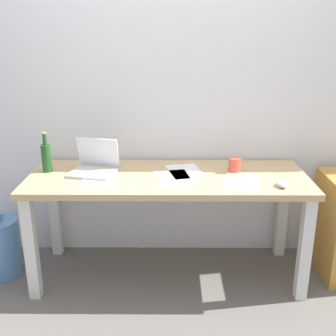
{
  "coord_description": "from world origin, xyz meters",
  "views": [
    {
      "loc": [
        0.02,
        -2.51,
        1.63
      ],
      "look_at": [
        0.0,
        0.0,
        0.78
      ],
      "focal_mm": 44.01,
      "sensor_mm": 36.0,
      "label": 1
    }
  ],
  "objects_px": {
    "computer_mouse": "(282,184)",
    "coffee_mug": "(235,165)",
    "beer_bottle": "(46,157)",
    "laptop_left": "(94,166)",
    "desk": "(168,190)"
  },
  "relations": [
    {
      "from": "desk",
      "to": "laptop_left",
      "type": "distance_m",
      "value": 0.51
    },
    {
      "from": "beer_bottle",
      "to": "computer_mouse",
      "type": "distance_m",
      "value": 1.51
    },
    {
      "from": "desk",
      "to": "beer_bottle",
      "type": "xyz_separation_m",
      "value": [
        -0.8,
        0.07,
        0.2
      ]
    },
    {
      "from": "computer_mouse",
      "to": "desk",
      "type": "bearing_deg",
      "value": 157.67
    },
    {
      "from": "beer_bottle",
      "to": "computer_mouse",
      "type": "xyz_separation_m",
      "value": [
        1.49,
        -0.27,
        -0.09
      ]
    },
    {
      "from": "coffee_mug",
      "to": "laptop_left",
      "type": "bearing_deg",
      "value": -178.45
    },
    {
      "from": "beer_bottle",
      "to": "computer_mouse",
      "type": "relative_size",
      "value": 2.66
    },
    {
      "from": "computer_mouse",
      "to": "coffee_mug",
      "type": "xyz_separation_m",
      "value": [
        -0.24,
        0.27,
        0.03
      ]
    },
    {
      "from": "desk",
      "to": "coffee_mug",
      "type": "xyz_separation_m",
      "value": [
        0.44,
        0.07,
        0.15
      ]
    },
    {
      "from": "desk",
      "to": "computer_mouse",
      "type": "relative_size",
      "value": 18.07
    },
    {
      "from": "beer_bottle",
      "to": "laptop_left",
      "type": "bearing_deg",
      "value": -4.47
    },
    {
      "from": "desk",
      "to": "coffee_mug",
      "type": "bearing_deg",
      "value": 9.36
    },
    {
      "from": "laptop_left",
      "to": "coffee_mug",
      "type": "bearing_deg",
      "value": 1.55
    },
    {
      "from": "desk",
      "to": "coffee_mug",
      "type": "relative_size",
      "value": 19.02
    },
    {
      "from": "laptop_left",
      "to": "beer_bottle",
      "type": "height_order",
      "value": "beer_bottle"
    }
  ]
}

